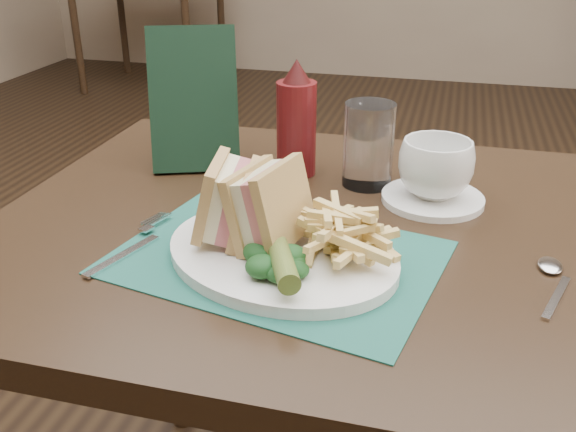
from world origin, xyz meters
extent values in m
plane|color=black|center=(0.00, 0.00, 0.00)|extent=(7.00, 7.00, 0.00)
plane|color=gray|center=(0.00, 3.50, 0.00)|extent=(6.00, 0.00, 6.00)
cube|color=#1B564A|center=(-0.02, -0.62, 0.75)|extent=(0.43, 0.35, 0.00)
cylinder|color=#4E6325|center=(0.00, -0.68, 0.79)|extent=(0.07, 0.12, 0.03)
cylinder|color=white|center=(0.15, -0.40, 0.76)|extent=(0.20, 0.20, 0.01)
imported|color=white|center=(0.15, -0.40, 0.80)|extent=(0.13, 0.13, 0.09)
cylinder|color=white|center=(0.05, -0.35, 0.81)|extent=(0.10, 0.10, 0.13)
cube|color=black|center=(-0.24, -0.34, 0.86)|extent=(0.16, 0.13, 0.23)
camera|label=1|loc=(0.16, -1.29, 1.14)|focal=40.00mm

